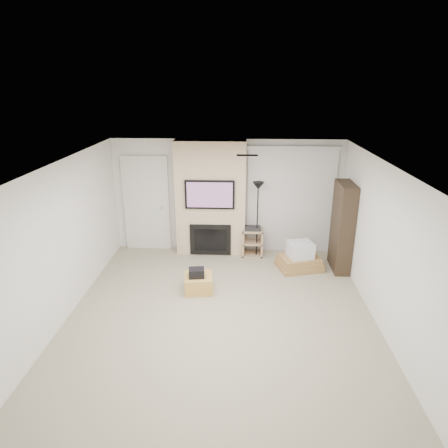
{
  "coord_description": "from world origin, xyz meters",
  "views": [
    {
      "loc": [
        0.31,
        -5.75,
        3.65
      ],
      "look_at": [
        0.0,
        1.2,
        1.15
      ],
      "focal_mm": 32.0,
      "sensor_mm": 36.0,
      "label": 1
    }
  ],
  "objects_px": {
    "floor_lamp": "(258,199)",
    "bookshelf": "(342,227)",
    "av_stand": "(252,240)",
    "box_stack": "(300,259)",
    "ottoman": "(198,283)"
  },
  "relations": [
    {
      "from": "ottoman",
      "to": "av_stand",
      "type": "relative_size",
      "value": 0.76
    },
    {
      "from": "bookshelf",
      "to": "av_stand",
      "type": "bearing_deg",
      "value": 161.68
    },
    {
      "from": "floor_lamp",
      "to": "bookshelf",
      "type": "relative_size",
      "value": 0.93
    },
    {
      "from": "box_stack",
      "to": "bookshelf",
      "type": "xyz_separation_m",
      "value": [
        0.81,
        0.05,
        0.68
      ]
    },
    {
      "from": "ottoman",
      "to": "box_stack",
      "type": "xyz_separation_m",
      "value": [
        1.98,
        1.01,
        0.07
      ]
    },
    {
      "from": "ottoman",
      "to": "floor_lamp",
      "type": "bearing_deg",
      "value": 55.06
    },
    {
      "from": "ottoman",
      "to": "floor_lamp",
      "type": "height_order",
      "value": "floor_lamp"
    },
    {
      "from": "av_stand",
      "to": "bookshelf",
      "type": "distance_m",
      "value": 1.94
    },
    {
      "from": "av_stand",
      "to": "box_stack",
      "type": "bearing_deg",
      "value": -33.66
    },
    {
      "from": "ottoman",
      "to": "floor_lamp",
      "type": "relative_size",
      "value": 0.3
    },
    {
      "from": "ottoman",
      "to": "bookshelf",
      "type": "distance_m",
      "value": 3.08
    },
    {
      "from": "floor_lamp",
      "to": "av_stand",
      "type": "relative_size",
      "value": 2.53
    },
    {
      "from": "floor_lamp",
      "to": "av_stand",
      "type": "distance_m",
      "value": 0.98
    },
    {
      "from": "floor_lamp",
      "to": "ottoman",
      "type": "bearing_deg",
      "value": -124.94
    },
    {
      "from": "floor_lamp",
      "to": "box_stack",
      "type": "relative_size",
      "value": 1.67
    }
  ]
}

